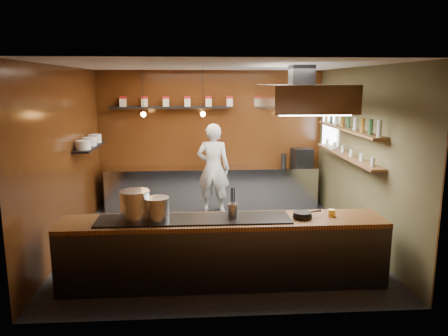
{
  "coord_description": "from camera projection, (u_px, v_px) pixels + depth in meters",
  "views": [
    {
      "loc": [
        -0.38,
        -7.23,
        2.74
      ],
      "look_at": [
        0.14,
        0.4,
        1.23
      ],
      "focal_mm": 35.0,
      "sensor_mm": 36.0,
      "label": 1
    }
  ],
  "objects": [
    {
      "name": "window_pane",
      "position": [
        330.0,
        123.0,
        9.1
      ],
      "size": [
        0.0,
        1.0,
        1.0
      ],
      "primitive_type": "plane",
      "rotation": [
        1.57,
        0.0,
        -1.57
      ],
      "color": "white",
      "rests_on": "right_wall"
    },
    {
      "name": "bottles",
      "position": [
        349.0,
        121.0,
        7.69
      ],
      "size": [
        0.06,
        2.66,
        0.24
      ],
      "color": "silver",
      "rests_on": "bottle_shelf_upper"
    },
    {
      "name": "espresso_machine",
      "position": [
        302.0,
        157.0,
        9.67
      ],
      "size": [
        0.45,
        0.44,
        0.4
      ],
      "primitive_type": "cube",
      "rotation": [
        0.0,
        0.0,
        0.16
      ],
      "color": "black",
      "rests_on": "prep_counter"
    },
    {
      "name": "tin_shelf",
      "position": [
        170.0,
        107.0,
        9.46
      ],
      "size": [
        2.6,
        0.26,
        0.04
      ],
      "primitive_type": "cube",
      "color": "black",
      "rests_on": "back_wall"
    },
    {
      "name": "floor",
      "position": [
        217.0,
        241.0,
        7.64
      ],
      "size": [
        5.0,
        5.0,
        0.0
      ],
      "primitive_type": "plane",
      "color": "black",
      "rests_on": "ground"
    },
    {
      "name": "back_wall",
      "position": [
        211.0,
        138.0,
        9.79
      ],
      "size": [
        5.0,
        0.0,
        5.0
      ],
      "primitive_type": "plane",
      "rotation": [
        1.57,
        0.0,
        0.0
      ],
      "color": "#38140A",
      "rests_on": "ground"
    },
    {
      "name": "utensil_crock",
      "position": [
        233.0,
        210.0,
        5.92
      ],
      "size": [
        0.14,
        0.14,
        0.18
      ],
      "primitive_type": "cylinder",
      "rotation": [
        0.0,
        0.0,
        -0.01
      ],
      "color": "silver",
      "rests_on": "pass_counter"
    },
    {
      "name": "frying_pan",
      "position": [
        303.0,
        214.0,
        5.93
      ],
      "size": [
        0.42,
        0.26,
        0.07
      ],
      "color": "black",
      "rests_on": "pass_counter"
    },
    {
      "name": "chef",
      "position": [
        213.0,
        168.0,
        9.2
      ],
      "size": [
        0.77,
        0.59,
        1.9
      ],
      "primitive_type": "imported",
      "rotation": [
        0.0,
        0.0,
        2.94
      ],
      "color": "white",
      "rests_on": "floor"
    },
    {
      "name": "bottle_shelf_upper",
      "position": [
        348.0,
        129.0,
        7.72
      ],
      "size": [
        0.26,
        2.8,
        0.04
      ],
      "primitive_type": "cube",
      "color": "brown",
      "rests_on": "right_wall"
    },
    {
      "name": "storage_tins",
      "position": [
        177.0,
        101.0,
        9.45
      ],
      "size": [
        2.43,
        0.13,
        0.22
      ],
      "color": "beige",
      "rests_on": "tin_shelf"
    },
    {
      "name": "left_wall",
      "position": [
        66.0,
        159.0,
        7.18
      ],
      "size": [
        0.0,
        5.0,
        5.0
      ],
      "primitive_type": "plane",
      "rotation": [
        1.57,
        0.0,
        1.57
      ],
      "color": "#38140A",
      "rests_on": "ground"
    },
    {
      "name": "butter_jar",
      "position": [
        332.0,
        213.0,
        6.02
      ],
      "size": [
        0.12,
        0.12,
        0.09
      ],
      "primitive_type": "cylinder",
      "rotation": [
        0.0,
        0.0,
        -0.23
      ],
      "color": "yellow",
      "rests_on": "pass_counter"
    },
    {
      "name": "stockpot_small",
      "position": [
        157.0,
        209.0,
        5.77
      ],
      "size": [
        0.39,
        0.39,
        0.31
      ],
      "primitive_type": "cylinder",
      "rotation": [
        0.0,
        0.0,
        -0.21
      ],
      "color": "#B7B9BF",
      "rests_on": "pass_counter"
    },
    {
      "name": "plate_stacks",
      "position": [
        89.0,
        142.0,
        8.14
      ],
      "size": [
        0.26,
        1.16,
        0.16
      ],
      "color": "white",
      "rests_on": "plate_shelf"
    },
    {
      "name": "wine_glasses",
      "position": [
        347.0,
        151.0,
        7.79
      ],
      "size": [
        0.07,
        2.37,
        0.13
      ],
      "color": "silver",
      "rests_on": "bottle_shelf_lower"
    },
    {
      "name": "ceiling",
      "position": [
        217.0,
        66.0,
        7.06
      ],
      "size": [
        5.0,
        5.0,
        0.0
      ],
      "primitive_type": "plane",
      "rotation": [
        3.14,
        0.0,
        0.0
      ],
      "color": "silver",
      "rests_on": "back_wall"
    },
    {
      "name": "stockpot_large",
      "position": [
        135.0,
        205.0,
        5.8
      ],
      "size": [
        0.45,
        0.45,
        0.39
      ],
      "primitive_type": "cylinder",
      "rotation": [
        0.0,
        0.0,
        0.15
      ],
      "color": "silver",
      "rests_on": "pass_counter"
    },
    {
      "name": "pendant_left",
      "position": [
        143.0,
        112.0,
        8.79
      ],
      "size": [
        0.1,
        0.1,
        0.95
      ],
      "color": "black",
      "rests_on": "ceiling"
    },
    {
      "name": "prep_counter",
      "position": [
        212.0,
        187.0,
        9.67
      ],
      "size": [
        4.6,
        0.65,
        0.9
      ],
      "primitive_type": "cube",
      "color": "silver",
      "rests_on": "floor"
    },
    {
      "name": "pendant_right",
      "position": [
        203.0,
        112.0,
        8.87
      ],
      "size": [
        0.1,
        0.1,
        0.95
      ],
      "color": "black",
      "rests_on": "ceiling"
    },
    {
      "name": "plate_shelf",
      "position": [
        90.0,
        147.0,
        8.16
      ],
      "size": [
        0.3,
        1.4,
        0.04
      ],
      "primitive_type": "cube",
      "color": "black",
      "rests_on": "left_wall"
    },
    {
      "name": "pass_counter",
      "position": [
        223.0,
        251.0,
        5.98
      ],
      "size": [
        4.4,
        0.72,
        0.94
      ],
      "color": "#38383D",
      "rests_on": "floor"
    },
    {
      "name": "extractor_hood",
      "position": [
        301.0,
        97.0,
        6.85
      ],
      "size": [
        1.2,
        2.0,
        0.72
      ],
      "color": "#38383D",
      "rests_on": "ceiling"
    },
    {
      "name": "bottle_shelf_lower",
      "position": [
        347.0,
        155.0,
        7.81
      ],
      "size": [
        0.26,
        2.8,
        0.04
      ],
      "primitive_type": "cube",
      "color": "brown",
      "rests_on": "right_wall"
    },
    {
      "name": "right_wall",
      "position": [
        362.0,
        155.0,
        7.51
      ],
      "size": [
        0.0,
        5.0,
        5.0
      ],
      "primitive_type": "plane",
      "rotation": [
        1.57,
        0.0,
        -1.57
      ],
      "color": "#4E492C",
      "rests_on": "ground"
    }
  ]
}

